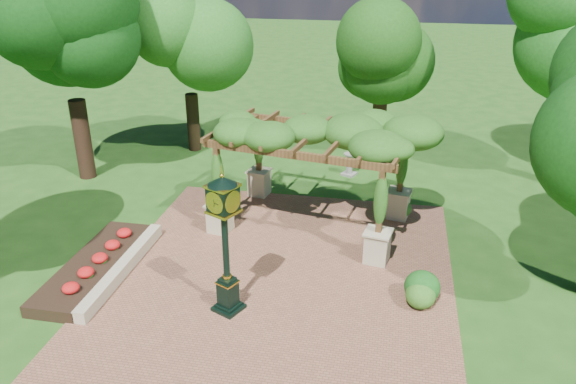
# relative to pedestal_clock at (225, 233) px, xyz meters

# --- Properties ---
(ground) EXTENTS (120.00, 120.00, 0.00)m
(ground) POSITION_rel_pedestal_clock_xyz_m (1.01, 0.62, -2.36)
(ground) COLOR #1E4714
(ground) RESTS_ON ground
(brick_plaza) EXTENTS (10.00, 12.00, 0.04)m
(brick_plaza) POSITION_rel_pedestal_clock_xyz_m (1.01, 1.62, -2.34)
(brick_plaza) COLOR brown
(brick_plaza) RESTS_ON ground
(border_wall) EXTENTS (0.35, 5.00, 0.40)m
(border_wall) POSITION_rel_pedestal_clock_xyz_m (-3.59, 1.12, -2.16)
(border_wall) COLOR #C6B793
(border_wall) RESTS_ON ground
(flower_bed) EXTENTS (1.50, 5.00, 0.36)m
(flower_bed) POSITION_rel_pedestal_clock_xyz_m (-4.49, 1.12, -2.18)
(flower_bed) COLOR red
(flower_bed) RESTS_ON ground
(pedestal_clock) EXTENTS (1.03, 1.03, 3.93)m
(pedestal_clock) POSITION_rel_pedestal_clock_xyz_m (0.00, 0.00, 0.00)
(pedestal_clock) COLOR black
(pedestal_clock) RESTS_ON brick_plaza
(pergola) EXTENTS (6.86, 4.98, 3.94)m
(pergola) POSITION_rel_pedestal_clock_xyz_m (1.40, 5.36, 0.88)
(pergola) COLOR #C1B68F
(pergola) RESTS_ON brick_plaza
(sundial) EXTENTS (0.70, 0.70, 0.97)m
(sundial) POSITION_rel_pedestal_clock_xyz_m (2.27, 10.18, -1.93)
(sundial) COLOR gray
(sundial) RESTS_ON ground
(shrub_front) EXTENTS (1.05, 1.05, 0.72)m
(shrub_front) POSITION_rel_pedestal_clock_xyz_m (5.02, 1.10, -1.95)
(shrub_front) COLOR #2F631C
(shrub_front) RESTS_ON brick_plaza
(shrub_mid) EXTENTS (1.17, 1.17, 0.88)m
(shrub_mid) POSITION_rel_pedestal_clock_xyz_m (5.07, 1.41, -1.88)
(shrub_mid) COLOR #164D15
(shrub_mid) RESTS_ON brick_plaza
(shrub_back) EXTENTS (0.79, 0.79, 0.68)m
(shrub_back) POSITION_rel_pedestal_clock_xyz_m (4.45, 6.48, -1.98)
(shrub_back) COLOR #255D1B
(shrub_back) RESTS_ON brick_plaza
(tree_west_near) EXTENTS (4.72, 4.72, 8.51)m
(tree_west_near) POSITION_rel_pedestal_clock_xyz_m (-8.49, 7.90, 3.49)
(tree_west_near) COLOR black
(tree_west_near) RESTS_ON ground
(tree_west_far) EXTENTS (3.77, 3.77, 6.91)m
(tree_west_far) POSITION_rel_pedestal_clock_xyz_m (-5.23, 12.02, 2.39)
(tree_west_far) COLOR black
(tree_west_far) RESTS_ON ground
(tree_north) EXTENTS (3.42, 3.42, 6.69)m
(tree_north) POSITION_rel_pedestal_clock_xyz_m (3.31, 12.95, 2.22)
(tree_north) COLOR #382116
(tree_north) RESTS_ON ground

